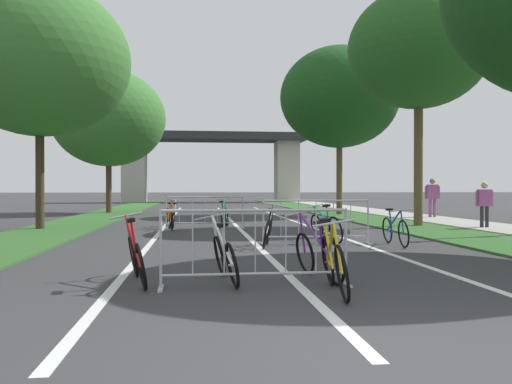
% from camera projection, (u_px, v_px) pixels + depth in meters
% --- Properties ---
extents(ground_plane, '(300.00, 300.00, 0.00)m').
position_uv_depth(ground_plane, '(381.00, 365.00, 3.94)').
color(ground_plane, '#333335').
extents(grass_verge_left, '(2.51, 54.53, 0.05)m').
position_uv_depth(grass_verge_left, '(106.00, 215.00, 25.46)').
color(grass_verge_left, '#2D5B26').
rests_on(grass_verge_left, ground).
extents(grass_verge_right, '(2.51, 54.53, 0.05)m').
position_uv_depth(grass_verge_right, '(338.00, 213.00, 26.76)').
color(grass_verge_right, '#2D5B26').
rests_on(grass_verge_right, ground).
extents(sidewalk_path_right, '(2.38, 54.53, 0.08)m').
position_uv_depth(sidewalk_path_right, '(384.00, 213.00, 27.03)').
color(sidewalk_path_right, '#9E9B93').
rests_on(sidewalk_path_right, ground).
extents(lane_stripe_center, '(0.14, 31.55, 0.01)m').
position_uv_depth(lane_stripe_center, '(234.00, 223.00, 19.62)').
color(lane_stripe_center, silver).
rests_on(lane_stripe_center, ground).
extents(lane_stripe_right_lane, '(0.14, 31.55, 0.01)m').
position_uv_depth(lane_stripe_right_lane, '(299.00, 223.00, 19.89)').
color(lane_stripe_right_lane, silver).
rests_on(lane_stripe_right_lane, ground).
extents(lane_stripe_left_lane, '(0.14, 31.55, 0.01)m').
position_uv_depth(lane_stripe_left_lane, '(167.00, 224.00, 19.34)').
color(lane_stripe_left_lane, silver).
rests_on(lane_stripe_left_lane, ground).
extents(overpass_bridge, '(17.35, 4.02, 6.40)m').
position_uv_depth(overpass_bridge, '(212.00, 156.00, 48.69)').
color(overpass_bridge, '#2D2D30').
rests_on(overpass_bridge, ground).
extents(tree_left_oak_mid, '(5.63, 5.63, 7.74)m').
position_uv_depth(tree_left_oak_mid, '(40.00, 60.00, 16.47)').
color(tree_left_oak_mid, '#3D2D1E').
rests_on(tree_left_oak_mid, ground).
extents(tree_left_maple_mid, '(5.87, 5.87, 7.44)m').
position_uv_depth(tree_left_maple_mid, '(109.00, 118.00, 27.25)').
color(tree_left_maple_mid, '#4C3823').
rests_on(tree_left_maple_mid, ground).
extents(tree_right_pine_far, '(4.79, 4.79, 8.11)m').
position_uv_depth(tree_right_pine_far, '(419.00, 49.00, 17.87)').
color(tree_right_pine_far, brown).
rests_on(tree_right_pine_far, ground).
extents(tree_right_cypress_far, '(5.80, 5.80, 8.23)m').
position_uv_depth(tree_right_cypress_far, '(339.00, 97.00, 25.64)').
color(tree_right_cypress_far, brown).
rests_on(tree_right_cypress_far, ground).
extents(crowd_barrier_nearest, '(2.56, 0.48, 1.05)m').
position_uv_depth(crowd_barrier_nearest, '(255.00, 248.00, 7.01)').
color(crowd_barrier_nearest, '#ADADB2').
rests_on(crowd_barrier_nearest, ground).
extents(crowd_barrier_second, '(2.57, 0.56, 1.05)m').
position_uv_depth(crowd_barrier_second, '(316.00, 222.00, 12.37)').
color(crowd_barrier_second, '#ADADB2').
rests_on(crowd_barrier_second, ground).
extents(crowd_barrier_third, '(2.56, 0.49, 1.05)m').
position_uv_depth(crowd_barrier_third, '(205.00, 212.00, 17.21)').
color(crowd_barrier_third, '#ADADB2').
rests_on(crowd_barrier_third, ground).
extents(bicycle_black_0, '(0.70, 1.62, 0.99)m').
position_uv_depth(bicycle_black_0, '(268.00, 230.00, 11.78)').
color(bicycle_black_0, black).
rests_on(bicycle_black_0, ground).
extents(bicycle_green_1, '(0.47, 1.61, 0.99)m').
position_uv_depth(bicycle_green_1, '(225.00, 216.00, 17.74)').
color(bicycle_green_1, black).
rests_on(bicycle_green_1, ground).
extents(bicycle_purple_2, '(0.65, 1.66, 1.00)m').
position_uv_depth(bicycle_purple_2, '(318.00, 254.00, 7.59)').
color(bicycle_purple_2, black).
rests_on(bicycle_purple_2, ground).
extents(bicycle_white_3, '(0.63, 1.65, 0.97)m').
position_uv_depth(bicycle_white_3, '(225.00, 257.00, 7.39)').
color(bicycle_white_3, black).
rests_on(bicycle_white_3, ground).
extents(bicycle_blue_4, '(0.52, 1.69, 0.87)m').
position_uv_depth(bicycle_blue_4, '(395.00, 230.00, 12.15)').
color(bicycle_blue_4, black).
rests_on(bicycle_blue_4, ground).
extents(bicycle_red_5, '(0.70, 1.70, 0.98)m').
position_uv_depth(bicycle_red_5, '(136.00, 258.00, 7.28)').
color(bicycle_red_5, black).
rests_on(bicycle_red_5, ground).
extents(bicycle_yellow_6, '(0.55, 1.77, 0.98)m').
position_uv_depth(bicycle_yellow_6, '(334.00, 263.00, 6.57)').
color(bicycle_yellow_6, black).
rests_on(bicycle_yellow_6, ground).
extents(bicycle_silver_7, '(0.52, 1.59, 0.97)m').
position_uv_depth(bicycle_silver_7, '(174.00, 218.00, 16.70)').
color(bicycle_silver_7, black).
rests_on(bicycle_silver_7, ground).
extents(bicycle_teal_8, '(0.72, 1.71, 0.94)m').
position_uv_depth(bicycle_teal_8, '(326.00, 227.00, 12.90)').
color(bicycle_teal_8, black).
rests_on(bicycle_teal_8, ground).
extents(bicycle_orange_9, '(0.59, 1.72, 0.96)m').
position_uv_depth(bicycle_orange_9, '(169.00, 217.00, 17.64)').
color(bicycle_orange_9, black).
rests_on(bicycle_orange_9, ground).
extents(pedestrian_pushing_bike, '(0.55, 0.31, 1.51)m').
position_uv_depth(pedestrian_pushing_bike, '(484.00, 201.00, 16.69)').
color(pedestrian_pushing_bike, '#262628').
rests_on(pedestrian_pushing_bike, ground).
extents(pedestrian_strolling, '(0.61, 0.41, 1.74)m').
position_uv_depth(pedestrian_strolling, '(432.00, 194.00, 22.58)').
color(pedestrian_strolling, '#994C8C').
rests_on(pedestrian_strolling, ground).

